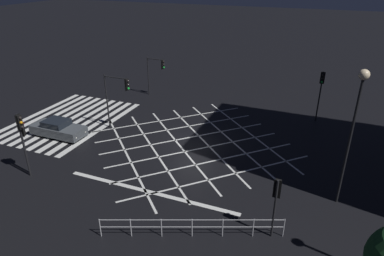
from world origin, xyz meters
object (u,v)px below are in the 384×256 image
object	(u,v)px
traffic_light_nw_main	(321,87)
traffic_light_ne_main	(276,196)
traffic_light_se_cross	(22,133)
waiting_car	(58,129)
traffic_light_se_main	(23,137)
traffic_light_median_south	(117,91)
street_lamp_west	(356,110)
traffic_light_sw_cross	(156,68)

from	to	relation	value
traffic_light_nw_main	traffic_light_ne_main	world-z (taller)	traffic_light_nw_main
traffic_light_se_cross	waiting_car	world-z (taller)	traffic_light_se_cross
traffic_light_nw_main	traffic_light_se_main	bearing A→B (deg)	-46.65
traffic_light_nw_main	traffic_light_median_south	world-z (taller)	traffic_light_median_south
traffic_light_ne_main	street_lamp_west	size ratio (longest dim) A/B	0.42
traffic_light_nw_main	traffic_light_ne_main	size ratio (longest dim) A/B	1.34
traffic_light_se_main	traffic_light_ne_main	distance (m)	15.41
waiting_car	traffic_light_median_south	bearing A→B (deg)	37.92
traffic_light_nw_main	street_lamp_west	distance (m)	11.71
traffic_light_se_cross	traffic_light_median_south	xyz separation A→B (m)	(-8.12, 1.43, 0.26)
traffic_light_nw_main	traffic_light_sw_cross	xyz separation A→B (m)	(-0.68, -15.61, -0.23)
traffic_light_se_main	waiting_car	size ratio (longest dim) A/B	0.83
traffic_light_nw_main	waiting_car	bearing A→B (deg)	-60.15
traffic_light_nw_main	traffic_light_median_south	distance (m)	16.55
street_lamp_west	waiting_car	distance (m)	21.00
traffic_light_se_main	street_lamp_west	xyz separation A→B (m)	(-4.20, 18.33, 2.99)
waiting_car	street_lamp_west	bearing A→B (deg)	-1.93
traffic_light_se_cross	traffic_light_nw_main	bearing A→B (deg)	44.38
traffic_light_nw_main	traffic_light_sw_cross	world-z (taller)	traffic_light_nw_main
traffic_light_ne_main	street_lamp_west	bearing A→B (deg)	-35.75
traffic_light_median_south	traffic_light_sw_cross	size ratio (longest dim) A/B	1.14
traffic_light_se_main	traffic_light_sw_cross	xyz separation A→B (m)	(-16.16, 0.79, 0.29)
traffic_light_nw_main	traffic_light_median_south	bearing A→B (deg)	-62.49
traffic_light_se_cross	traffic_light_ne_main	distance (m)	15.14
traffic_light_se_main	traffic_light_sw_cross	distance (m)	16.18
traffic_light_median_south	traffic_light_sw_cross	bearing A→B (deg)	96.43
traffic_light_nw_main	street_lamp_west	bearing A→B (deg)	9.72
traffic_light_median_south	waiting_car	xyz separation A→B (m)	(2.95, -3.79, -2.66)
traffic_light_se_cross	traffic_light_se_main	size ratio (longest dim) A/B	1.18
traffic_light_se_cross	waiting_car	bearing A→B (deg)	114.51
traffic_light_median_south	traffic_light_se_cross	bearing A→B (deg)	-100.01
traffic_light_nw_main	traffic_light_median_south	size ratio (longest dim) A/B	0.97
traffic_light_ne_main	street_lamp_west	distance (m)	5.96
traffic_light_ne_main	traffic_light_se_cross	bearing A→B (deg)	91.61
traffic_light_se_main	street_lamp_west	bearing A→B (deg)	-77.10
traffic_light_sw_cross	waiting_car	xyz separation A→B (m)	(11.27, -2.85, -2.24)
traffic_light_sw_cross	street_lamp_west	size ratio (longest dim) A/B	0.51
traffic_light_se_cross	traffic_light_median_south	size ratio (longest dim) A/B	0.94
waiting_car	traffic_light_ne_main	bearing A→B (deg)	-15.18
traffic_light_nw_main	waiting_car	distance (m)	21.43
street_lamp_west	traffic_light_se_main	bearing A→B (deg)	-77.10
traffic_light_se_cross	traffic_light_se_main	xyz separation A→B (m)	(-0.28, -0.29, -0.44)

